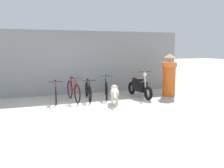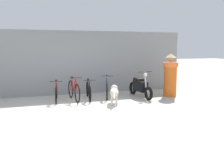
# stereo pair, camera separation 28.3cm
# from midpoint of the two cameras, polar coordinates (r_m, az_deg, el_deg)

# --- Properties ---
(ground_plane) EXTENTS (60.00, 60.00, 0.00)m
(ground_plane) POSITION_cam_midpoint_polar(r_m,az_deg,el_deg) (8.51, -3.17, -5.42)
(ground_plane) COLOR #B7B2A5
(shop_wall_back) EXTENTS (9.82, 0.20, 2.66)m
(shop_wall_back) POSITION_cam_midpoint_polar(r_m,az_deg,el_deg) (11.18, -7.37, 4.64)
(shop_wall_back) COLOR gray
(shop_wall_back) RESTS_ON ground
(bicycle_0) EXTENTS (0.46, 1.63, 0.79)m
(bicycle_0) POSITION_cam_midpoint_polar(r_m,az_deg,el_deg) (9.81, -11.23, -1.79)
(bicycle_0) COLOR black
(bicycle_0) RESTS_ON ground
(bicycle_1) EXTENTS (0.46, 1.71, 0.90)m
(bicycle_1) POSITION_cam_midpoint_polar(r_m,az_deg,el_deg) (9.89, -7.51, -1.40)
(bicycle_1) COLOR black
(bicycle_1) RESTS_ON ground
(bicycle_2) EXTENTS (0.46, 1.69, 0.79)m
(bicycle_2) POSITION_cam_midpoint_polar(r_m,az_deg,el_deg) (10.00, -4.33, -1.49)
(bicycle_2) COLOR black
(bicycle_2) RESTS_ON ground
(bicycle_3) EXTENTS (0.62, 1.68, 0.90)m
(bicycle_3) POSITION_cam_midpoint_polar(r_m,az_deg,el_deg) (10.36, -0.35, -0.91)
(bicycle_3) COLOR black
(bicycle_3) RESTS_ON ground
(motorcycle) EXTENTS (0.58, 1.92, 1.07)m
(motorcycle) POSITION_cam_midpoint_polar(r_m,az_deg,el_deg) (10.44, 6.94, -0.66)
(motorcycle) COLOR black
(motorcycle) RESTS_ON ground
(stray_dog) EXTENTS (0.58, 1.23, 0.62)m
(stray_dog) POSITION_cam_midpoint_polar(r_m,az_deg,el_deg) (9.17, 1.37, -1.80)
(stray_dog) COLOR beige
(stray_dog) RESTS_ON ground
(person_in_robes) EXTENTS (0.82, 0.82, 1.72)m
(person_in_robes) POSITION_cam_midpoint_polar(r_m,az_deg,el_deg) (10.84, 13.32, 1.85)
(person_in_robes) COLOR orange
(person_in_robes) RESTS_ON ground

